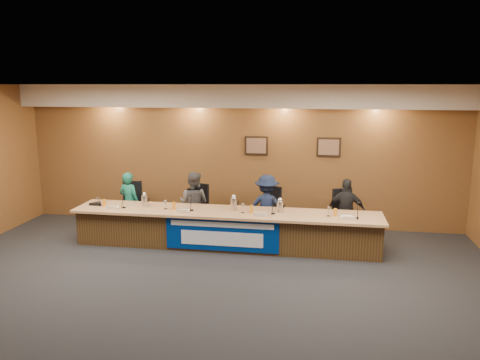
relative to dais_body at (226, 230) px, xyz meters
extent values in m
plane|color=black|center=(0.00, -2.40, -0.35)|extent=(10.00, 10.00, 0.00)
cube|color=silver|center=(0.00, -2.40, 2.85)|extent=(10.00, 8.00, 0.04)
cube|color=brown|center=(0.00, 1.60, 1.25)|extent=(10.00, 0.04, 3.20)
cube|color=beige|center=(0.00, 1.35, 2.60)|extent=(10.00, 0.50, 0.50)
cube|color=#442D16|center=(0.00, 0.00, 0.00)|extent=(6.00, 0.80, 0.70)
cube|color=tan|center=(0.00, -0.05, 0.38)|extent=(6.10, 0.95, 0.05)
cube|color=navy|center=(0.00, -0.41, 0.03)|extent=(2.20, 0.02, 0.65)
cube|color=silver|center=(0.00, -0.43, 0.23)|extent=(2.00, 0.01, 0.10)
cube|color=silver|center=(0.00, -0.43, -0.05)|extent=(1.60, 0.01, 0.28)
cube|color=black|center=(0.40, 1.57, 1.50)|extent=(0.52, 0.04, 0.42)
cube|color=black|center=(2.00, 1.57, 1.50)|extent=(0.52, 0.04, 0.42)
imported|color=#135F4D|center=(-2.28, 0.62, 0.32)|extent=(0.55, 0.43, 1.34)
imported|color=#45464A|center=(-0.82, 0.62, 0.34)|extent=(0.76, 0.64, 1.39)
imported|color=#0F1934|center=(0.75, 0.62, 0.34)|extent=(0.89, 0.52, 1.37)
imported|color=black|center=(2.38, 0.62, 0.32)|extent=(0.82, 0.43, 1.34)
cube|color=black|center=(-2.28, 0.72, 0.13)|extent=(0.56, 0.56, 0.08)
cube|color=black|center=(-0.82, 0.72, 0.13)|extent=(0.61, 0.61, 0.08)
cube|color=black|center=(0.75, 0.72, 0.13)|extent=(0.63, 0.63, 0.08)
cube|color=black|center=(2.38, 0.72, 0.13)|extent=(0.62, 0.62, 0.08)
cube|color=white|center=(-2.27, -0.30, 0.45)|extent=(0.24, 0.08, 0.10)
cylinder|color=black|center=(-2.08, -0.15, 0.41)|extent=(0.07, 0.07, 0.02)
cylinder|color=orange|center=(-2.51, -0.11, 0.47)|extent=(0.06, 0.06, 0.15)
cylinder|color=silver|center=(-2.65, -0.09, 0.49)|extent=(0.08, 0.08, 0.18)
cube|color=white|center=(-0.80, -0.32, 0.45)|extent=(0.24, 0.08, 0.10)
cylinder|color=black|center=(-0.66, -0.13, 0.41)|extent=(0.07, 0.07, 0.02)
cylinder|color=orange|center=(-1.03, -0.11, 0.47)|extent=(0.06, 0.06, 0.15)
cylinder|color=silver|center=(-1.21, -0.11, 0.49)|extent=(0.08, 0.08, 0.18)
cube|color=white|center=(0.72, -0.31, 0.45)|extent=(0.24, 0.08, 0.10)
cylinder|color=black|center=(0.95, -0.12, 0.41)|extent=(0.07, 0.07, 0.02)
cylinder|color=orange|center=(0.53, -0.09, 0.47)|extent=(0.06, 0.06, 0.15)
cylinder|color=silver|center=(0.36, -0.12, 0.49)|extent=(0.08, 0.08, 0.18)
cube|color=white|center=(2.38, -0.29, 0.45)|extent=(0.24, 0.08, 0.10)
cylinder|color=black|center=(2.52, -0.16, 0.41)|extent=(0.07, 0.07, 0.02)
cylinder|color=orange|center=(2.13, -0.07, 0.47)|extent=(0.06, 0.06, 0.15)
cylinder|color=silver|center=(2.00, -0.10, 0.49)|extent=(0.08, 0.08, 0.18)
cylinder|color=silver|center=(-1.69, 0.02, 0.52)|extent=(0.13, 0.13, 0.23)
cylinder|color=silver|center=(0.16, 0.03, 0.53)|extent=(0.13, 0.13, 0.25)
cylinder|color=silver|center=(1.07, 0.02, 0.51)|extent=(0.13, 0.13, 0.23)
cylinder|color=black|center=(-2.72, -0.02, 0.43)|extent=(0.32, 0.32, 0.05)
cube|color=white|center=(2.36, -0.12, 0.40)|extent=(0.26, 0.33, 0.01)
camera|label=1|loc=(1.74, -8.79, 2.86)|focal=35.00mm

